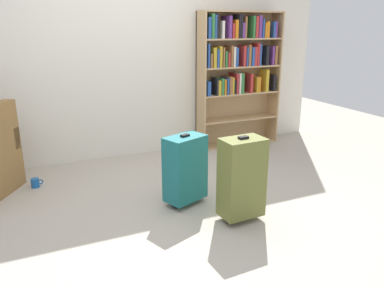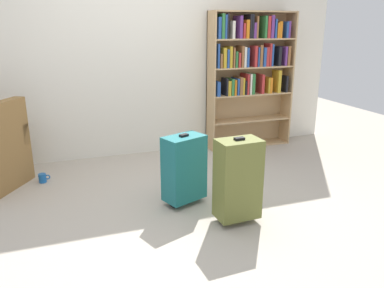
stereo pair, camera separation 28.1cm
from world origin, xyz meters
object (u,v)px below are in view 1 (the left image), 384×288
suitcase_olive (242,178)px  suitcase_teal (185,168)px  bookshelf (237,68)px  mug (35,183)px

suitcase_olive → suitcase_teal: bearing=122.9°
bookshelf → mug: 2.88m
bookshelf → mug: bearing=-169.6°
suitcase_teal → suitcase_olive: bearing=-57.1°
mug → suitcase_olive: (1.58, -1.46, 0.34)m
bookshelf → mug: (-2.66, -0.49, -1.01)m
mug → bookshelf: bearing=10.4°
bookshelf → suitcase_teal: (-1.39, -1.47, -0.70)m
mug → suitcase_olive: size_ratio=0.16×
bookshelf → suitcase_teal: 2.14m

